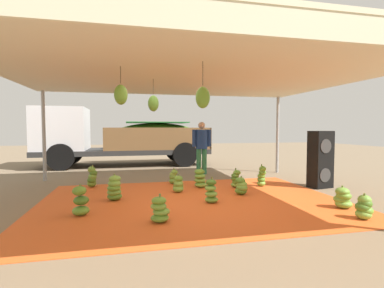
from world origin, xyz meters
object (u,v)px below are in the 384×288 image
banana_bunch_12 (178,184)px  cargo_truck_main (119,137)px  banana_bunch_8 (343,198)px  banana_bunch_9 (92,177)px  banana_bunch_6 (114,189)px  banana_bunch_7 (173,177)px  banana_bunch_11 (364,208)px  speaker_stack (320,159)px  banana_bunch_0 (262,177)px  banana_bunch_3 (81,202)px  banana_bunch_1 (236,179)px  banana_bunch_10 (200,179)px  banana_bunch_2 (211,192)px  banana_bunch_4 (160,210)px  banana_bunch_5 (241,187)px  worker_0 (202,144)px

banana_bunch_12 → cargo_truck_main: cargo_truck_main is taller
banana_bunch_8 → banana_bunch_9: bearing=147.8°
banana_bunch_6 → banana_bunch_7: 2.18m
banana_bunch_11 → speaker_stack: (1.01, 2.52, 0.54)m
banana_bunch_0 → cargo_truck_main: size_ratio=0.08×
banana_bunch_3 → banana_bunch_7: 3.26m
banana_bunch_9 → banana_bunch_1: bearing=-13.3°
banana_bunch_3 → banana_bunch_10: bearing=35.0°
banana_bunch_8 → cargo_truck_main: bearing=120.2°
banana_bunch_2 → banana_bunch_11: size_ratio=1.21×
banana_bunch_6 → banana_bunch_7: banana_bunch_6 is taller
banana_bunch_9 → banana_bunch_12: size_ratio=1.32×
banana_bunch_3 → banana_bunch_4: 1.50m
banana_bunch_5 → banana_bunch_2: bearing=-148.7°
banana_bunch_0 → banana_bunch_11: bearing=-81.5°
banana_bunch_8 → banana_bunch_9: banana_bunch_9 is taller
banana_bunch_5 → banana_bunch_11: 2.56m
cargo_truck_main → speaker_stack: cargo_truck_main is taller
banana_bunch_1 → banana_bunch_7: size_ratio=1.16×
banana_bunch_9 → banana_bunch_10: size_ratio=1.09×
banana_bunch_5 → banana_bunch_8: size_ratio=0.99×
banana_bunch_11 → speaker_stack: size_ratio=0.30×
banana_bunch_3 → banana_bunch_6: (0.54, 0.96, 0.01)m
banana_bunch_6 → banana_bunch_2: bearing=-17.5°
banana_bunch_0 → banana_bunch_8: 2.37m
banana_bunch_2 → cargo_truck_main: size_ratio=0.08×
banana_bunch_12 → speaker_stack: (3.77, -0.23, 0.55)m
banana_bunch_4 → banana_bunch_5: bearing=36.4°
banana_bunch_7 → banana_bunch_12: size_ratio=1.00×
banana_bunch_7 → banana_bunch_10: (0.61, -0.64, 0.04)m
banana_bunch_1 → speaker_stack: 2.30m
banana_bunch_7 → banana_bunch_11: 4.68m
banana_bunch_5 → cargo_truck_main: cargo_truck_main is taller
banana_bunch_3 → banana_bunch_10: (2.68, 1.88, -0.01)m
banana_bunch_5 → banana_bunch_7: size_ratio=0.99×
banana_bunch_1 → banana_bunch_9: (-3.71, 0.88, 0.04)m
banana_bunch_0 → banana_bunch_7: size_ratio=1.33×
banana_bunch_3 → banana_bunch_5: (3.43, 0.88, -0.05)m
banana_bunch_11 → banana_bunch_0: bearing=98.5°
banana_bunch_3 → banana_bunch_6: 1.10m
banana_bunch_0 → banana_bunch_9: bearing=168.9°
banana_bunch_5 → speaker_stack: bearing=8.5°
banana_bunch_0 → cargo_truck_main: (-3.89, 5.38, 0.95)m
banana_bunch_5 → banana_bunch_7: banana_bunch_7 is taller
banana_bunch_2 → banana_bunch_6: (-1.99, 0.63, 0.03)m
banana_bunch_4 → worker_0: (1.93, 4.72, 0.84)m
banana_bunch_6 → worker_0: 4.21m
worker_0 → cargo_truck_main: bearing=133.3°
banana_bunch_4 → banana_bunch_11: bearing=-10.4°
banana_bunch_5 → cargo_truck_main: 6.94m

